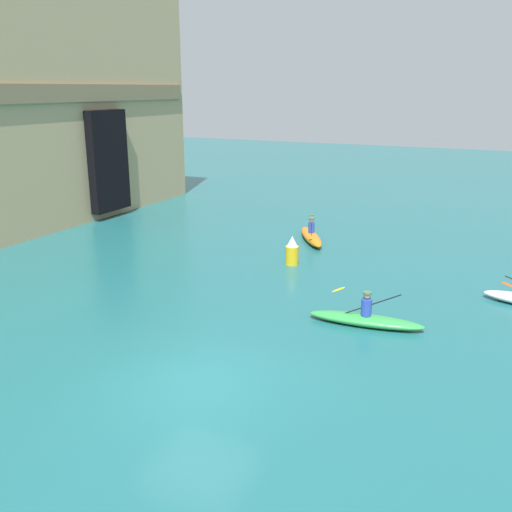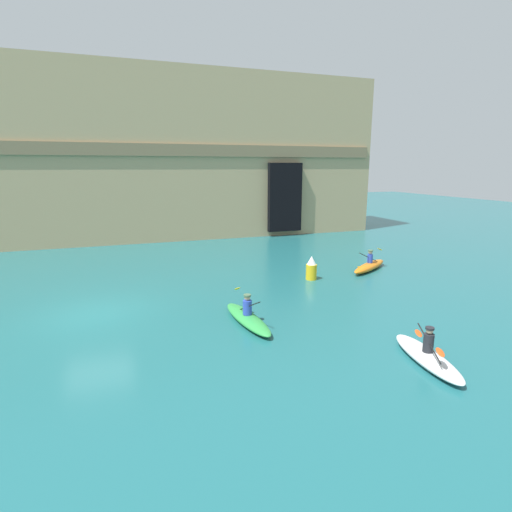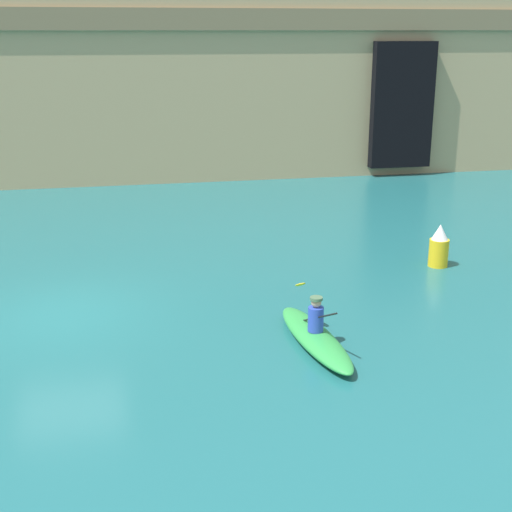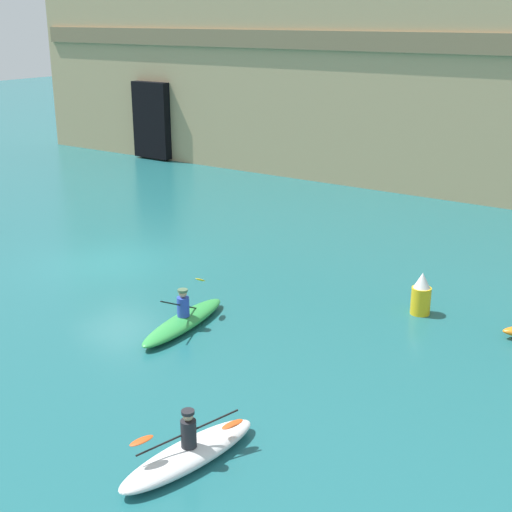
{
  "view_description": "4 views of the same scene",
  "coord_description": "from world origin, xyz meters",
  "views": [
    {
      "loc": [
        -10.44,
        -6.61,
        6.81
      ],
      "look_at": [
        3.41,
        0.07,
        2.26
      ],
      "focal_mm": 40.0,
      "sensor_mm": 36.0,
      "label": 1
    },
    {
      "loc": [
        1.06,
        -15.33,
        5.4
      ],
      "look_at": [
        6.71,
        0.84,
        1.56
      ],
      "focal_mm": 28.0,
      "sensor_mm": 36.0,
      "label": 2
    },
    {
      "loc": [
        1.34,
        -15.55,
        6.16
      ],
      "look_at": [
        4.59,
        0.68,
        0.89
      ],
      "focal_mm": 50.0,
      "sensor_mm": 36.0,
      "label": 3
    },
    {
      "loc": [
        16.19,
        -15.56,
        7.67
      ],
      "look_at": [
        6.73,
        -1.74,
        1.98
      ],
      "focal_mm": 50.0,
      "sensor_mm": 36.0,
      "label": 4
    }
  ],
  "objects": [
    {
      "name": "cliff_bluff",
      "position": [
        1.21,
        17.19,
        6.14
      ],
      "size": [
        40.4,
        6.96,
        12.32
      ],
      "color": "tan",
      "rests_on": "ground"
    },
    {
      "name": "marker_buoy",
      "position": [
        9.83,
        1.58,
        0.55
      ],
      "size": [
        0.53,
        0.53,
        1.18
      ],
      "color": "yellow",
      "rests_on": "ground"
    },
    {
      "name": "ground_plane",
      "position": [
        0.0,
        0.0,
        0.0
      ],
      "size": [
        120.0,
        120.0,
        0.0
      ],
      "primitive_type": "plane",
      "color": "#1E6066"
    },
    {
      "name": "kayak_green",
      "position": [
        5.14,
        -2.72,
        0.2
      ],
      "size": [
        1.08,
        3.48,
        1.15
      ],
      "rotation": [
        0.0,
        0.0,
        4.81
      ],
      "color": "green",
      "rests_on": "ground"
    }
  ]
}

